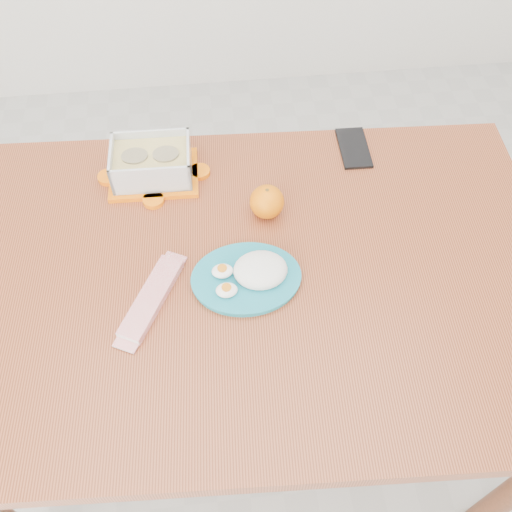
{
  "coord_description": "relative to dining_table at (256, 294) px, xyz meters",
  "views": [
    {
      "loc": [
        -0.13,
        -0.6,
        1.76
      ],
      "look_at": [
        -0.05,
        0.09,
        0.81
      ],
      "focal_mm": 40.0,
      "sensor_mm": 36.0,
      "label": 1
    }
  ],
  "objects": [
    {
      "name": "ground",
      "position": [
        0.05,
        -0.09,
        -0.66
      ],
      "size": [
        3.5,
        3.5,
        0.0
      ],
      "primitive_type": "plane",
      "color": "#B7B7B2",
      "rests_on": "ground"
    },
    {
      "name": "dining_table",
      "position": [
        0.0,
        0.0,
        0.0
      ],
      "size": [
        1.36,
        0.95,
        0.75
      ],
      "rotation": [
        0.0,
        0.0,
        -0.05
      ],
      "color": "#9E4E2C",
      "rests_on": "ground"
    },
    {
      "name": "food_container",
      "position": [
        -0.22,
        0.31,
        0.13
      ],
      "size": [
        0.22,
        0.17,
        0.09
      ],
      "rotation": [
        0.0,
        0.0,
        -0.03
      ],
      "color": "orange",
      "rests_on": "dining_table"
    },
    {
      "name": "orange_fruit",
      "position": [
        0.04,
        0.16,
        0.13
      ],
      "size": [
        0.08,
        0.08,
        0.08
      ],
      "primitive_type": "sphere",
      "color": "orange",
      "rests_on": "dining_table"
    },
    {
      "name": "rice_plate",
      "position": [
        -0.01,
        -0.02,
        0.11
      ],
      "size": [
        0.23,
        0.23,
        0.06
      ],
      "rotation": [
        0.0,
        0.0,
        0.01
      ],
      "color": "teal",
      "rests_on": "dining_table"
    },
    {
      "name": "candy_bar",
      "position": [
        -0.22,
        -0.05,
        0.1
      ],
      "size": [
        0.14,
        0.21,
        0.02
      ],
      "primitive_type": "cube",
      "rotation": [
        0.0,
        0.0,
        1.1
      ],
      "color": "#BA0916",
      "rests_on": "dining_table"
    },
    {
      "name": "smartphone",
      "position": [
        0.29,
        0.35,
        0.09
      ],
      "size": [
        0.08,
        0.15,
        0.01
      ],
      "primitive_type": "cube",
      "rotation": [
        0.0,
        0.0,
        -0.02
      ],
      "color": "black",
      "rests_on": "dining_table"
    }
  ]
}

